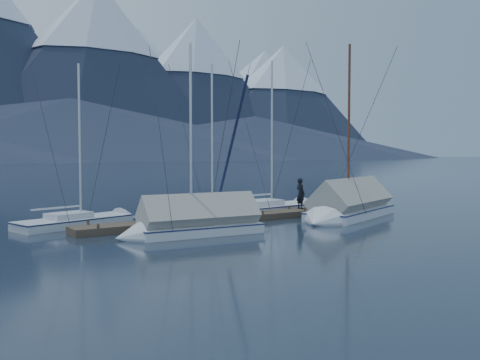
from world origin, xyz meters
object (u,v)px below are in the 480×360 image
object	(u,v)px
sailboat_open_mid	(219,214)
person	(300,194)
sailboat_covered_far	(188,225)
sailboat_open_right	(278,209)
sailboat_covered_near	(347,209)
sailboat_open_left	(89,222)

from	to	relation	value
sailboat_open_mid	person	bearing A→B (deg)	-22.98
sailboat_covered_far	sailboat_open_right	bearing A→B (deg)	28.68
sailboat_open_right	person	bearing A→B (deg)	-82.48
sailboat_covered_far	person	size ratio (longest dim) A/B	5.08
sailboat_open_right	sailboat_covered_near	bearing A→B (deg)	-74.83
sailboat_open_mid	sailboat_covered_far	world-z (taller)	sailboat_open_mid
sailboat_covered_far	person	bearing A→B (deg)	18.32
sailboat_covered_far	sailboat_covered_near	bearing A→B (deg)	1.52
sailboat_open_right	person	distance (m)	2.15
sailboat_open_right	sailboat_covered_far	bearing A→B (deg)	-151.32
sailboat_open_mid	sailboat_covered_near	distance (m)	7.21
sailboat_open_mid	sailboat_covered_near	world-z (taller)	sailboat_covered_near
sailboat_open_left	sailboat_open_mid	world-z (taller)	sailboat_open_mid
person	sailboat_open_left	bearing A→B (deg)	79.63
sailboat_covered_near	person	size ratio (longest dim) A/B	5.88
sailboat_open_right	person	size ratio (longest dim) A/B	5.57
sailboat_open_right	sailboat_covered_near	xyz separation A→B (m)	(1.25, -4.60, 0.36)
sailboat_covered_near	person	bearing A→B (deg)	110.01
sailboat_open_mid	sailboat_open_right	size ratio (longest dim) A/B	0.94
sailboat_open_left	sailboat_covered_far	size ratio (longest dim) A/B	0.96
sailboat_covered_near	sailboat_covered_far	size ratio (longest dim) A/B	1.16
sailboat_open_mid	sailboat_covered_near	size ratio (longest dim) A/B	0.89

